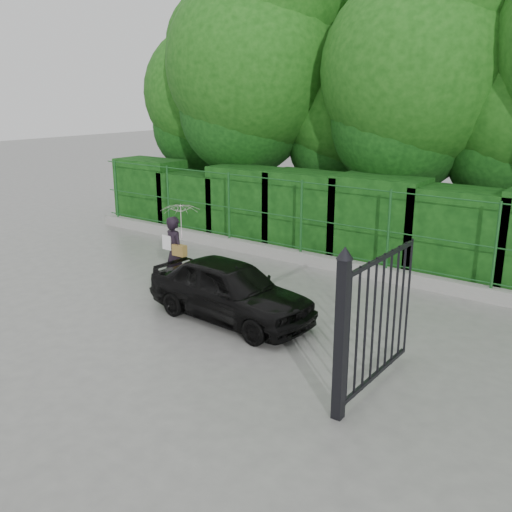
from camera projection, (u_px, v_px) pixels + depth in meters
The scene contains 8 objects.
ground at pixel (159, 313), 11.13m from camera, with size 80.00×80.00×0.00m, color gray.
kerb at pixel (287, 255), 14.55m from camera, with size 14.00×0.25×0.30m, color #9E9E99.
fence at pixel (295, 216), 14.13m from camera, with size 14.13×0.06×1.80m.
hedge at pixel (314, 214), 14.98m from camera, with size 14.20×1.20×2.23m.
trees at pixel (393, 74), 15.15m from camera, with size 17.10×6.15×8.08m.
gate at pixel (358, 324), 7.60m from camera, with size 0.22×2.33×2.36m.
woman at pixel (178, 233), 12.28m from camera, with size 0.90×0.86×1.88m.
car at pixel (230, 290), 10.69m from camera, with size 1.38×3.42×1.17m, color black.
Camera 1 is at (7.71, -7.20, 4.17)m, focal length 40.00 mm.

